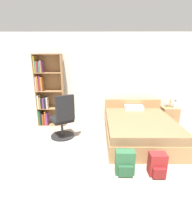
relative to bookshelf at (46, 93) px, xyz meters
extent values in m
plane|color=#A39989|center=(1.89, -2.99, -0.97)|extent=(14.00, 14.00, 0.00)
cube|color=white|center=(1.89, 0.24, 0.33)|extent=(9.00, 0.06, 2.60)
cube|color=#AD7F51|center=(-0.27, 0.00, 0.05)|extent=(0.02, 0.30, 2.03)
cube|color=#AD7F51|center=(0.49, 0.00, 0.05)|extent=(0.02, 0.30, 2.03)
cube|color=#936C45|center=(0.11, 0.14, 0.05)|extent=(0.77, 0.01, 2.03)
cube|color=#AD7F51|center=(0.11, 0.00, -0.96)|extent=(0.73, 0.29, 0.02)
cube|color=#2D6638|center=(-0.23, -0.05, -0.73)|extent=(0.04, 0.19, 0.43)
cube|color=black|center=(-0.18, -0.05, -0.76)|extent=(0.04, 0.18, 0.37)
cube|color=orange|center=(-0.14, -0.06, -0.79)|extent=(0.02, 0.17, 0.32)
cube|color=maroon|center=(-0.10, -0.03, -0.79)|extent=(0.04, 0.22, 0.32)
cube|color=orange|center=(-0.06, -0.05, -0.74)|extent=(0.02, 0.20, 0.41)
cube|color=#7A387F|center=(-0.02, -0.05, -0.77)|extent=(0.04, 0.19, 0.36)
cube|color=#AD7F51|center=(0.11, 0.00, -0.45)|extent=(0.73, 0.29, 0.02)
cube|color=beige|center=(-0.23, -0.04, -0.25)|extent=(0.04, 0.20, 0.38)
cube|color=gold|center=(-0.18, -0.04, -0.28)|extent=(0.04, 0.22, 0.31)
cube|color=black|center=(-0.13, -0.06, -0.29)|extent=(0.04, 0.17, 0.30)
cube|color=#7A387F|center=(-0.08, -0.03, -0.29)|extent=(0.04, 0.24, 0.30)
cube|color=black|center=(-0.02, -0.04, -0.27)|extent=(0.04, 0.21, 0.33)
cube|color=beige|center=(0.02, -0.06, -0.28)|extent=(0.04, 0.17, 0.32)
cube|color=#AD7F51|center=(0.11, 0.00, 0.06)|extent=(0.73, 0.29, 0.02)
cube|color=beige|center=(-0.23, -0.06, 0.26)|extent=(0.03, 0.17, 0.38)
cube|color=orange|center=(-0.19, -0.05, 0.27)|extent=(0.03, 0.18, 0.41)
cube|color=maroon|center=(-0.16, -0.03, 0.25)|extent=(0.02, 0.24, 0.37)
cube|color=#7A387F|center=(-0.13, -0.03, 0.28)|extent=(0.02, 0.23, 0.42)
cube|color=orange|center=(-0.08, -0.06, 0.26)|extent=(0.04, 0.17, 0.38)
cube|color=#AD7F51|center=(0.11, 0.00, 0.57)|extent=(0.73, 0.29, 0.02)
cube|color=gold|center=(-0.23, -0.03, 0.79)|extent=(0.03, 0.22, 0.42)
cube|color=teal|center=(-0.19, -0.05, 0.73)|extent=(0.03, 0.19, 0.30)
cube|color=maroon|center=(-0.15, -0.06, 0.72)|extent=(0.04, 0.18, 0.30)
cube|color=teal|center=(-0.10, -0.05, 0.72)|extent=(0.03, 0.20, 0.30)
cube|color=gold|center=(-0.06, -0.04, 0.73)|extent=(0.02, 0.22, 0.32)
cube|color=#7A387F|center=(-0.04, -0.03, 0.73)|extent=(0.02, 0.24, 0.31)
cube|color=#AD7F51|center=(0.11, 0.00, 1.05)|extent=(0.77, 0.30, 0.02)
cube|color=#AD7F51|center=(2.48, -1.02, -0.79)|extent=(1.59, 2.07, 0.36)
cube|color=olive|center=(2.48, -1.02, -0.52)|extent=(1.56, 2.03, 0.18)
cube|color=#AD7F51|center=(2.48, -0.02, -0.57)|extent=(1.59, 0.08, 0.79)
cube|color=white|center=(2.48, -0.23, -0.37)|extent=(0.50, 0.30, 0.12)
cylinder|color=#232326|center=(0.58, -0.85, -0.95)|extent=(0.59, 0.59, 0.04)
cylinder|color=#333338|center=(0.58, -0.85, -0.74)|extent=(0.06, 0.06, 0.39)
cube|color=black|center=(0.58, -0.85, -0.49)|extent=(0.66, 0.66, 0.10)
cube|color=black|center=(0.72, -1.08, -0.14)|extent=(0.42, 0.30, 0.60)
cube|color=#AD7F51|center=(3.58, -0.05, -0.69)|extent=(0.45, 0.38, 0.55)
sphere|color=tan|center=(3.58, -0.25, -0.58)|extent=(0.02, 0.02, 0.02)
cylinder|color=tan|center=(3.57, -0.03, -0.40)|extent=(0.14, 0.14, 0.02)
cylinder|color=tan|center=(3.57, -0.03, -0.26)|extent=(0.02, 0.02, 0.26)
cone|color=white|center=(3.57, -0.03, -0.05)|extent=(0.28, 0.28, 0.16)
cylinder|color=silver|center=(3.66, -0.14, -0.31)|extent=(0.08, 0.08, 0.21)
cylinder|color=#2D2D33|center=(3.66, -0.14, -0.19)|extent=(0.05, 0.05, 0.02)
cube|color=maroon|center=(2.49, -2.34, -0.77)|extent=(0.28, 0.20, 0.40)
cube|color=maroon|center=(2.49, -2.47, -0.86)|extent=(0.21, 0.07, 0.18)
cube|color=#2D603D|center=(1.94, -2.31, -0.75)|extent=(0.32, 0.18, 0.43)
cube|color=#275234|center=(1.94, -2.43, -0.85)|extent=(0.25, 0.06, 0.19)
camera|label=1|loc=(1.46, -4.92, 0.97)|focal=28.00mm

